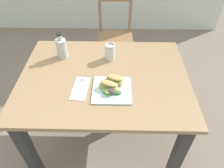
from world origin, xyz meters
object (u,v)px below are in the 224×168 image
at_px(dining_table, 104,89).
at_px(mason_jar_iced_tea, 110,53).
at_px(plate_lunch, 112,90).
at_px(bottle_cold_brew, 62,49).
at_px(fork_on_napkin, 81,86).
at_px(chair_wooden_far, 115,37).
at_px(sandwich_half_back, 114,79).
at_px(sandwich_half_front, 109,85).

relative_size(dining_table, mason_jar_iced_tea, 9.26).
distance_m(plate_lunch, bottle_cold_brew, 0.53).
relative_size(fork_on_napkin, bottle_cold_brew, 0.92).
distance_m(plate_lunch, mason_jar_iced_tea, 0.35).
bearing_deg(dining_table, chair_wooden_far, 86.09).
xyz_separation_m(plate_lunch, bottle_cold_brew, (-0.39, 0.36, 0.07)).
height_order(chair_wooden_far, plate_lunch, chair_wooden_far).
height_order(dining_table, bottle_cold_brew, bottle_cold_brew).
xyz_separation_m(sandwich_half_back, bottle_cold_brew, (-0.40, 0.30, 0.03)).
xyz_separation_m(dining_table, sandwich_half_back, (0.07, -0.08, 0.17)).
relative_size(sandwich_half_front, sandwich_half_back, 1.00).
distance_m(fork_on_napkin, mason_jar_iced_tea, 0.37).
bearing_deg(sandwich_half_back, sandwich_half_front, -121.98).
xyz_separation_m(plate_lunch, fork_on_napkin, (-0.21, 0.03, 0.00)).
bearing_deg(sandwich_half_front, chair_wooden_far, 88.45).
xyz_separation_m(dining_table, fork_on_napkin, (-0.15, -0.11, 0.13)).
height_order(plate_lunch, mason_jar_iced_tea, mason_jar_iced_tea).
distance_m(bottle_cold_brew, mason_jar_iced_tea, 0.37).
relative_size(sandwich_half_front, bottle_cold_brew, 0.61).
bearing_deg(chair_wooden_far, bottle_cold_brew, -116.56).
height_order(sandwich_half_front, bottle_cold_brew, bottle_cold_brew).
relative_size(plate_lunch, sandwich_half_back, 2.05).
distance_m(fork_on_napkin, bottle_cold_brew, 0.38).
xyz_separation_m(chair_wooden_far, sandwich_half_front, (-0.03, -1.15, 0.33)).
xyz_separation_m(dining_table, bottle_cold_brew, (-0.33, 0.22, 0.20)).
bearing_deg(dining_table, fork_on_napkin, -142.75).
bearing_deg(mason_jar_iced_tea, sandwich_half_back, -82.33).
height_order(fork_on_napkin, mason_jar_iced_tea, mason_jar_iced_tea).
height_order(chair_wooden_far, fork_on_napkin, chair_wooden_far).
bearing_deg(bottle_cold_brew, sandwich_half_front, -43.95).
bearing_deg(plate_lunch, bottle_cold_brew, 136.75).
bearing_deg(mason_jar_iced_tea, fork_on_napkin, -120.46).
distance_m(chair_wooden_far, fork_on_napkin, 1.19).
relative_size(chair_wooden_far, bottle_cold_brew, 4.31).
bearing_deg(fork_on_napkin, dining_table, 37.25).
distance_m(sandwich_half_front, mason_jar_iced_tea, 0.34).
distance_m(dining_table, mason_jar_iced_tea, 0.28).
height_order(sandwich_half_back, fork_on_napkin, sandwich_half_back).
bearing_deg(bottle_cold_brew, dining_table, -33.82).
bearing_deg(bottle_cold_brew, plate_lunch, -43.25).
distance_m(plate_lunch, fork_on_napkin, 0.21).
bearing_deg(sandwich_half_back, plate_lunch, -103.13).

